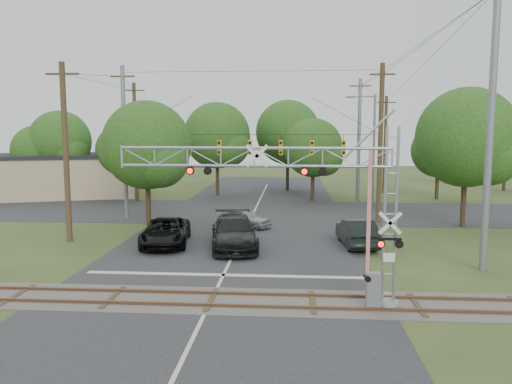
# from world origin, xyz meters

# --- Properties ---
(ground) EXTENTS (160.00, 160.00, 0.00)m
(ground) POSITION_xyz_m (0.00, 0.00, 0.00)
(ground) COLOR #32451F
(ground) RESTS_ON ground
(road_main) EXTENTS (14.00, 90.00, 0.02)m
(road_main) POSITION_xyz_m (0.00, 10.00, 0.01)
(road_main) COLOR #242426
(road_main) RESTS_ON ground
(road_cross) EXTENTS (90.00, 12.00, 0.02)m
(road_cross) POSITION_xyz_m (0.00, 24.00, 0.01)
(road_cross) COLOR #242426
(road_cross) RESTS_ON ground
(railroad_track) EXTENTS (90.00, 3.20, 0.17)m
(railroad_track) POSITION_xyz_m (0.00, 2.00, 0.03)
(railroad_track) COLOR #48423E
(railroad_track) RESTS_ON ground
(crossing_gantry) EXTENTS (10.64, 0.88, 6.87)m
(crossing_gantry) POSITION_xyz_m (3.71, 1.64, 4.28)
(crossing_gantry) COLOR gray
(crossing_gantry) RESTS_ON ground
(traffic_signal_span) EXTENTS (19.34, 0.36, 11.50)m
(traffic_signal_span) POSITION_xyz_m (0.88, 20.00, 5.70)
(traffic_signal_span) COLOR slate
(traffic_signal_span) RESTS_ON ground
(pickup_black) EXTENTS (3.31, 5.91, 1.56)m
(pickup_black) POSITION_xyz_m (-4.27, 11.51, 0.78)
(pickup_black) COLOR black
(pickup_black) RESTS_ON ground
(car_dark) EXTENTS (3.46, 6.58, 1.82)m
(car_dark) POSITION_xyz_m (-0.15, 11.07, 0.91)
(car_dark) COLOR black
(car_dark) RESTS_ON ground
(sedan_silver) EXTENTS (4.22, 3.16, 1.34)m
(sedan_silver) POSITION_xyz_m (-0.19, 17.19, 0.67)
(sedan_silver) COLOR gray
(sedan_silver) RESTS_ON ground
(suv_dark) EXTENTS (2.14, 4.95, 1.58)m
(suv_dark) POSITION_xyz_m (6.95, 12.11, 0.79)
(suv_dark) COLOR black
(suv_dark) RESTS_ON ground
(commercial_building) EXTENTS (20.46, 14.94, 4.30)m
(commercial_building) POSITION_xyz_m (-22.40, 32.18, 2.16)
(commercial_building) COLOR tan
(commercial_building) RESTS_ON ground
(streetlight) EXTENTS (2.64, 0.27, 9.88)m
(streetlight) POSITION_xyz_m (10.08, 27.81, 5.53)
(streetlight) COLOR slate
(streetlight) RESTS_ON ground
(utility_poles) EXTENTS (26.65, 30.52, 13.77)m
(utility_poles) POSITION_xyz_m (3.00, 22.70, 5.92)
(utility_poles) COLOR #42311E
(utility_poles) RESTS_ON ground
(treeline) EXTENTS (54.82, 29.12, 10.08)m
(treeline) POSITION_xyz_m (0.80, 30.62, 5.71)
(treeline) COLOR #342717
(treeline) RESTS_ON ground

